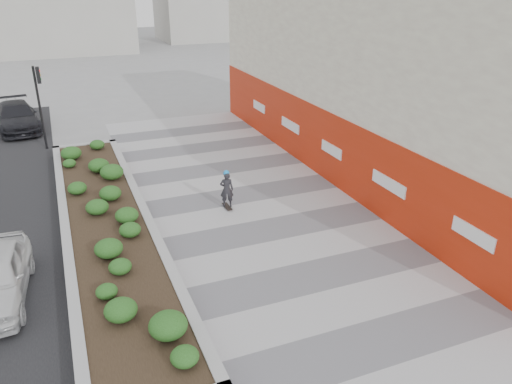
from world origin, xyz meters
The scene contains 8 objects.
ground centered at (0.00, 0.00, 0.00)m, with size 160.00×160.00×0.00m, color gray.
walkway centered at (0.00, 3.00, 0.01)m, with size 8.00×36.00×0.01m, color #A8A8AD.
building centered at (6.98, 8.98, 3.98)m, with size 6.04×24.08×8.00m.
planter centered at (-5.50, 7.00, 0.42)m, with size 3.00×18.00×0.90m.
traffic_signal_near centered at (-7.23, 17.50, 2.76)m, with size 0.33×0.28×4.20m.
manhole_cover centered at (0.50, 3.00, 0.00)m, with size 0.44×0.44×0.01m, color #595654.
skateboarder centered at (-0.99, 7.25, 0.79)m, with size 0.59×0.72×1.56m.
car_dark centered at (-8.73, 21.80, 0.76)m, with size 2.14×5.26×1.53m, color black.
Camera 1 is at (-6.48, -9.26, 8.28)m, focal length 35.00 mm.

